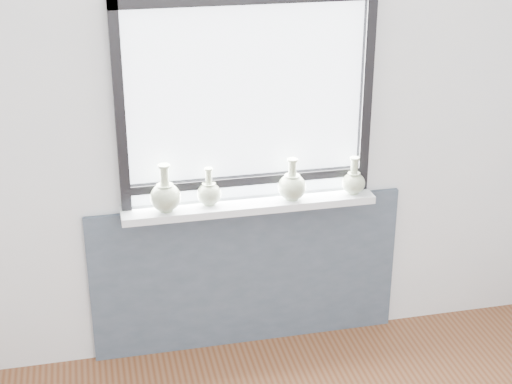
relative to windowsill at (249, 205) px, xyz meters
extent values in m
cube|color=silver|center=(0.00, 0.10, 0.42)|extent=(3.60, 0.02, 2.60)
cube|color=#444F61|center=(0.00, 0.07, -0.45)|extent=(1.70, 0.03, 0.86)
cube|color=silver|center=(0.00, 0.00, 0.00)|extent=(1.32, 0.18, 0.04)
cube|color=black|center=(-0.62, 0.05, 0.55)|extent=(0.05, 0.06, 1.05)
cube|color=black|center=(0.62, 0.05, 0.55)|extent=(0.05, 0.06, 1.05)
cube|color=black|center=(0.00, 0.05, 0.12)|extent=(1.20, 0.05, 0.04)
cube|color=white|center=(0.00, 0.08, 0.52)|extent=(1.20, 0.01, 1.00)
cylinder|color=#A2B18E|center=(-0.43, -0.02, 0.02)|extent=(0.07, 0.07, 0.01)
ellipsoid|color=#A2B18E|center=(-0.43, -0.02, 0.09)|extent=(0.16, 0.16, 0.14)
cone|color=#A2B18E|center=(-0.43, -0.02, 0.15)|extent=(0.09, 0.09, 0.03)
cylinder|color=#A2B18E|center=(-0.43, -0.02, 0.20)|extent=(0.04, 0.04, 0.11)
cylinder|color=#A2B18E|center=(-0.43, -0.02, 0.26)|extent=(0.06, 0.06, 0.01)
cylinder|color=#A2B18E|center=(-0.21, 0.01, 0.02)|extent=(0.06, 0.06, 0.01)
ellipsoid|color=#A2B18E|center=(-0.21, 0.01, 0.08)|extent=(0.13, 0.13, 0.12)
cone|color=#A2B18E|center=(-0.21, 0.01, 0.12)|extent=(0.07, 0.07, 0.03)
cylinder|color=#A2B18E|center=(-0.21, 0.01, 0.16)|extent=(0.03, 0.03, 0.09)
cylinder|color=#A2B18E|center=(-0.21, 0.01, 0.21)|extent=(0.04, 0.04, 0.01)
cylinder|color=#A2B18E|center=(0.22, -0.02, 0.02)|extent=(0.07, 0.07, 0.01)
ellipsoid|color=#A2B18E|center=(0.22, -0.02, 0.09)|extent=(0.15, 0.15, 0.14)
cone|color=#A2B18E|center=(0.22, -0.02, 0.14)|extent=(0.08, 0.08, 0.03)
cylinder|color=#A2B18E|center=(0.22, -0.02, 0.18)|extent=(0.04, 0.04, 0.10)
cylinder|color=#A2B18E|center=(0.22, -0.02, 0.24)|extent=(0.06, 0.06, 0.01)
cylinder|color=#A2B18E|center=(0.56, -0.01, 0.02)|extent=(0.06, 0.06, 0.01)
ellipsoid|color=#A2B18E|center=(0.56, -0.01, 0.08)|extent=(0.12, 0.12, 0.11)
cone|color=#A2B18E|center=(0.56, -0.01, 0.12)|extent=(0.07, 0.07, 0.03)
cylinder|color=#A2B18E|center=(0.56, -0.01, 0.16)|extent=(0.04, 0.04, 0.09)
cylinder|color=#A2B18E|center=(0.56, -0.01, 0.22)|extent=(0.05, 0.05, 0.01)
camera|label=1|loc=(-0.78, -3.62, 1.67)|focal=55.00mm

